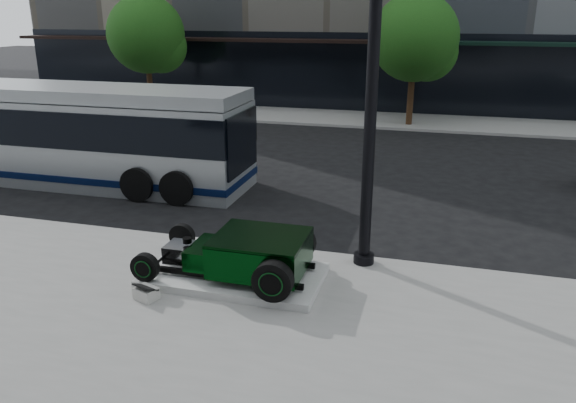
# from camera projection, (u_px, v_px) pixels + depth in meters

# --- Properties ---
(ground) EXTENTS (120.00, 120.00, 0.00)m
(ground) POSITION_uv_depth(u_px,v_px,m) (330.00, 223.00, 14.03)
(ground) COLOR black
(ground) RESTS_ON ground
(sidewalk_far) EXTENTS (70.00, 4.00, 0.12)m
(sidewalk_far) POSITION_uv_depth(u_px,v_px,m) (389.00, 120.00, 26.77)
(sidewalk_far) COLOR gray
(sidewalk_far) RESTS_ON ground
(street_trees) EXTENTS (29.80, 3.80, 5.70)m
(street_trees) POSITION_uv_depth(u_px,v_px,m) (418.00, 41.00, 24.44)
(street_trees) COLOR black
(street_trees) RESTS_ON sidewalk_far
(display_plinth) EXTENTS (3.40, 1.80, 0.15)m
(display_plinth) POSITION_uv_depth(u_px,v_px,m) (234.00, 275.00, 10.84)
(display_plinth) COLOR silver
(display_plinth) RESTS_ON sidewalk_near
(hot_rod) EXTENTS (3.22, 2.00, 0.81)m
(hot_rod) POSITION_uv_depth(u_px,v_px,m) (250.00, 253.00, 10.60)
(hot_rod) COLOR black
(hot_rod) RESTS_ON display_plinth
(info_plaque) EXTENTS (0.48, 0.41, 0.31)m
(info_plaque) POSITION_uv_depth(u_px,v_px,m) (146.00, 293.00, 10.07)
(info_plaque) COLOR silver
(info_plaque) RESTS_ON sidewalk_near
(lamppost) EXTENTS (0.42, 0.42, 7.69)m
(lamppost) POSITION_uv_depth(u_px,v_px,m) (372.00, 88.00, 10.42)
(lamppost) COLOR black
(lamppost) RESTS_ON sidewalk_near
(transit_bus) EXTENTS (12.12, 2.88, 2.92)m
(transit_bus) POSITION_uv_depth(u_px,v_px,m) (58.00, 133.00, 17.23)
(transit_bus) COLOR #ADB3B6
(transit_bus) RESTS_ON ground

